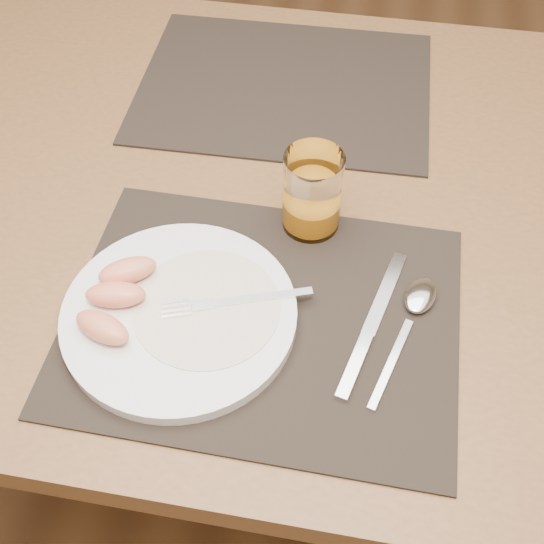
{
  "coord_description": "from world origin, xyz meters",
  "views": [
    {
      "loc": [
        0.12,
        -0.67,
        1.4
      ],
      "look_at": [
        0.03,
        -0.17,
        0.77
      ],
      "focal_mm": 45.0,
      "sensor_mm": 36.0,
      "label": 1
    }
  ],
  "objects": [
    {
      "name": "grapefruit_wedges",
      "position": [
        -0.14,
        -0.24,
        0.78
      ],
      "size": [
        0.08,
        0.14,
        0.03
      ],
      "color": "#ED8860",
      "rests_on": "plate"
    },
    {
      "name": "plate",
      "position": [
        -0.07,
        -0.24,
        0.76
      ],
      "size": [
        0.27,
        0.27,
        0.02
      ],
      "primitive_type": "cylinder",
      "color": "white",
      "rests_on": "placemat_near"
    },
    {
      "name": "plate_dressing",
      "position": [
        -0.04,
        -0.23,
        0.77
      ],
      "size": [
        0.17,
        0.17,
        0.0
      ],
      "color": "white",
      "rests_on": "plate"
    },
    {
      "name": "table",
      "position": [
        0.0,
        0.0,
        0.67
      ],
      "size": [
        1.4,
        0.9,
        0.75
      ],
      "color": "brown",
      "rests_on": "ground"
    },
    {
      "name": "spoon",
      "position": [
        0.2,
        -0.18,
        0.76
      ],
      "size": [
        0.07,
        0.19,
        0.01
      ],
      "color": "silver",
      "rests_on": "placemat_near"
    },
    {
      "name": "juice_glass",
      "position": [
        0.06,
        -0.06,
        0.8
      ],
      "size": [
        0.07,
        0.07,
        0.11
      ],
      "color": "white",
      "rests_on": "placemat_near"
    },
    {
      "name": "placemat_near",
      "position": [
        0.03,
        -0.22,
        0.75
      ],
      "size": [
        0.45,
        0.35,
        0.0
      ],
      "primitive_type": "cube",
      "rotation": [
        0.0,
        0.0,
        -0.01
      ],
      "color": "black",
      "rests_on": "table"
    },
    {
      "name": "fork",
      "position": [
        -0.02,
        -0.22,
        0.77
      ],
      "size": [
        0.17,
        0.07,
        0.0
      ],
      "color": "silver",
      "rests_on": "plate"
    },
    {
      "name": "ground",
      "position": [
        0.0,
        0.0,
        0.0
      ],
      "size": [
        5.0,
        5.0,
        0.0
      ],
      "primitive_type": "plane",
      "color": "brown",
      "rests_on": "ground"
    },
    {
      "name": "knife",
      "position": [
        0.15,
        -0.22,
        0.76
      ],
      "size": [
        0.07,
        0.22,
        0.01
      ],
      "color": "silver",
      "rests_on": "placemat_near"
    },
    {
      "name": "placemat_far",
      "position": [
        -0.02,
        0.22,
        0.75
      ],
      "size": [
        0.46,
        0.36,
        0.0
      ],
      "primitive_type": "cube",
      "rotation": [
        0.0,
        0.0,
        0.02
      ],
      "color": "black",
      "rests_on": "table"
    }
  ]
}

